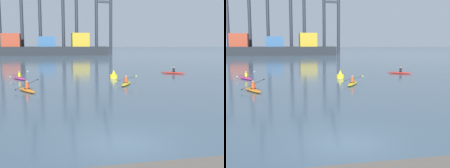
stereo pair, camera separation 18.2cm
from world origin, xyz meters
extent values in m
plane|color=slate|center=(0.00, 0.00, 0.00)|extent=(800.00, 800.00, 0.00)
cube|color=#1E2328|center=(-2.38, 98.73, 1.56)|extent=(43.68, 8.32, 3.12)
cube|color=#993823|center=(-14.39, 98.73, 5.41)|extent=(6.12, 5.82, 4.57)
cube|color=#2D5684|center=(-2.38, 98.73, 4.91)|extent=(6.12, 5.82, 3.57)
cube|color=#B29323|center=(9.63, 98.73, 5.57)|extent=(6.12, 5.82, 4.89)
cylinder|color=#232833|center=(-19.90, 113.71, 12.82)|extent=(1.20, 1.20, 25.64)
cylinder|color=#232833|center=(-11.15, 106.65, 14.38)|extent=(1.20, 1.20, 28.77)
cylinder|color=#232833|center=(-4.51, 106.65, 14.38)|extent=(1.20, 1.20, 28.77)
cylinder|color=#232833|center=(4.08, 105.91, 13.37)|extent=(1.20, 1.20, 26.75)
cylinder|color=#232833|center=(9.14, 105.91, 13.37)|extent=(1.20, 1.20, 26.75)
cylinder|color=#232833|center=(17.24, 108.07, 12.14)|extent=(1.20, 1.20, 24.27)
cylinder|color=#232833|center=(23.10, 108.07, 12.14)|extent=(1.20, 1.20, 24.27)
cube|color=#232833|center=(20.17, 108.07, 20.63)|extent=(7.06, 0.90, 0.90)
cylinder|color=yellow|center=(4.91, 23.27, 0.23)|extent=(0.90, 0.90, 0.45)
cone|color=yellow|center=(4.91, 23.27, 0.73)|extent=(0.49, 0.49, 0.55)
ellipsoid|color=#C13384|center=(-6.03, 24.47, 0.13)|extent=(2.05, 3.31, 0.26)
torus|color=black|center=(-5.99, 24.38, 0.27)|extent=(0.66, 0.66, 0.05)
cylinder|color=gold|center=(-5.99, 24.38, 0.51)|extent=(0.30, 0.30, 0.50)
sphere|color=tan|center=(-5.99, 24.38, 0.86)|extent=(0.19, 0.19, 0.19)
cylinder|color=black|center=(-6.01, 24.42, 0.61)|extent=(1.86, 0.95, 0.49)
ellipsoid|color=silver|center=(-6.93, 23.96, 0.38)|extent=(0.20, 0.12, 0.15)
ellipsoid|color=silver|center=(-5.09, 24.88, 0.84)|extent=(0.20, 0.12, 0.15)
ellipsoid|color=orange|center=(-4.66, 14.97, 0.13)|extent=(1.95, 3.34, 0.26)
torus|color=black|center=(-4.62, 14.88, 0.27)|extent=(0.65, 0.65, 0.05)
cylinder|color=#DB471E|center=(-4.62, 14.88, 0.51)|extent=(0.30, 0.30, 0.50)
sphere|color=tan|center=(-4.62, 14.88, 0.86)|extent=(0.19, 0.19, 0.19)
cylinder|color=black|center=(-4.64, 14.92, 0.61)|extent=(1.82, 0.85, 0.76)
ellipsoid|color=black|center=(-5.53, 14.52, 0.25)|extent=(0.20, 0.12, 0.17)
ellipsoid|color=black|center=(-3.74, 15.33, 0.97)|extent=(0.20, 0.12, 0.17)
ellipsoid|color=yellow|center=(4.80, 17.19, 0.13)|extent=(2.10, 3.29, 0.26)
torus|color=black|center=(4.75, 17.11, 0.27)|extent=(0.66, 0.66, 0.05)
cylinder|color=#DB471E|center=(4.75, 17.11, 0.51)|extent=(0.30, 0.30, 0.50)
sphere|color=tan|center=(4.75, 17.11, 0.86)|extent=(0.19, 0.19, 0.19)
cylinder|color=black|center=(4.77, 17.15, 0.61)|extent=(1.82, 0.96, 0.61)
ellipsoid|color=yellow|center=(3.88, 17.62, 0.32)|extent=(0.20, 0.13, 0.15)
ellipsoid|color=yellow|center=(5.67, 16.69, 0.90)|extent=(0.20, 0.13, 0.15)
ellipsoid|color=red|center=(14.08, 26.76, 0.13)|extent=(3.03, 2.59, 0.26)
torus|color=black|center=(14.16, 26.70, 0.27)|extent=(0.69, 0.69, 0.05)
cylinder|color=black|center=(14.16, 26.70, 0.51)|extent=(0.30, 0.30, 0.50)
sphere|color=tan|center=(14.16, 26.70, 0.86)|extent=(0.19, 0.19, 0.19)
cylinder|color=black|center=(14.12, 26.73, 0.61)|extent=(1.30, 1.61, 0.60)
ellipsoid|color=silver|center=(13.49, 25.94, 0.89)|extent=(0.16, 0.18, 0.15)
ellipsoid|color=silver|center=(14.75, 27.52, 0.33)|extent=(0.16, 0.18, 0.15)
camera|label=1|loc=(-3.03, -11.43, 4.04)|focal=48.07mm
camera|label=2|loc=(-2.85, -11.47, 4.04)|focal=48.07mm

